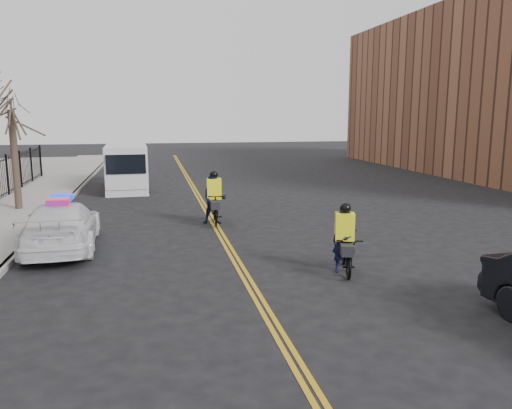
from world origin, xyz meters
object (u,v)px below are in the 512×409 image
at_px(cargo_van, 127,168).
at_px(cyclist_far, 214,203).
at_px(police_cruiser, 62,226).
at_px(cyclist_near, 344,248).

xyz_separation_m(cargo_van, cyclist_far, (3.50, -9.49, -0.39)).
bearing_deg(police_cruiser, cyclist_near, 150.18).
relative_size(police_cruiser, cargo_van, 0.86).
bearing_deg(cyclist_far, cyclist_near, -64.44).
relative_size(cyclist_near, cyclist_far, 0.98).
xyz_separation_m(police_cruiser, cargo_van, (1.36, 12.04, 0.45)).
bearing_deg(cyclist_near, police_cruiser, 168.08).
bearing_deg(police_cruiser, cargo_van, -98.98).
xyz_separation_m(police_cruiser, cyclist_far, (4.86, 2.55, 0.06)).
distance_m(police_cruiser, cyclist_near, 8.29).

